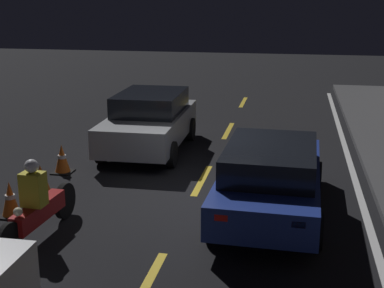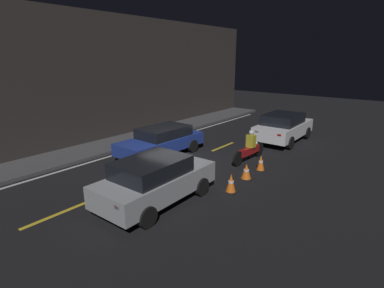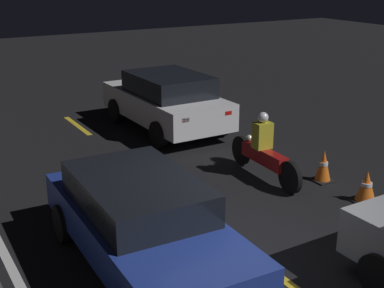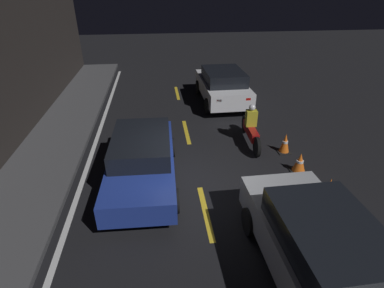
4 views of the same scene
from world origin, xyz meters
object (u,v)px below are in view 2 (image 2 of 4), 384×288
at_px(hatchback_silver, 155,179).
at_px(motorcycle, 249,149).
at_px(sedan_blue, 162,140).
at_px(sedan_white, 283,127).
at_px(traffic_cone_far, 261,163).
at_px(traffic_cone_near, 231,183).
at_px(traffic_cone_mid, 246,172).

bearing_deg(hatchback_silver, motorcycle, -5.04).
bearing_deg(motorcycle, sedan_blue, 119.64).
bearing_deg(sedan_white, sedan_blue, 148.57).
distance_m(hatchback_silver, sedan_blue, 4.86).
xyz_separation_m(hatchback_silver, traffic_cone_far, (4.66, -1.33, -0.46)).
xyz_separation_m(sedan_white, motorcycle, (-4.08, -0.14, -0.26)).
xyz_separation_m(traffic_cone_near, traffic_cone_mid, (1.35, 0.15, -0.03)).
height_order(motorcycle, traffic_cone_mid, motorcycle).
xyz_separation_m(traffic_cone_near, traffic_cone_far, (2.51, 0.13, 0.00)).
height_order(sedan_blue, traffic_cone_far, sedan_blue).
bearing_deg(traffic_cone_mid, sedan_white, 9.97).
bearing_deg(traffic_cone_far, motorcycle, 50.93).
bearing_deg(motorcycle, traffic_cone_near, -158.62).
relative_size(traffic_cone_near, traffic_cone_mid, 1.08).
bearing_deg(traffic_cone_mid, hatchback_silver, 159.52).
xyz_separation_m(sedan_blue, sedan_white, (5.88, -3.50, 0.10)).
height_order(traffic_cone_near, traffic_cone_mid, traffic_cone_near).
bearing_deg(sedan_blue, traffic_cone_far, 104.43).
relative_size(traffic_cone_mid, traffic_cone_far, 0.92).
bearing_deg(sedan_white, hatchback_silver, 177.83).
height_order(sedan_blue, motorcycle, motorcycle).
bearing_deg(hatchback_silver, traffic_cone_mid, -21.44).
bearing_deg(motorcycle, sedan_white, 5.15).
height_order(sedan_blue, traffic_cone_mid, sedan_blue).
bearing_deg(hatchback_silver, traffic_cone_far, -16.87).
distance_m(traffic_cone_near, traffic_cone_mid, 1.36).
relative_size(sedan_blue, traffic_cone_near, 6.59).
xyz_separation_m(sedan_blue, traffic_cone_near, (-1.47, -4.71, -0.39)).
xyz_separation_m(sedan_white, traffic_cone_far, (-4.84, -1.08, -0.50)).
bearing_deg(traffic_cone_mid, motorcycle, 25.53).
distance_m(motorcycle, traffic_cone_near, 3.46).
xyz_separation_m(hatchback_silver, sedan_blue, (3.61, 3.25, -0.07)).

